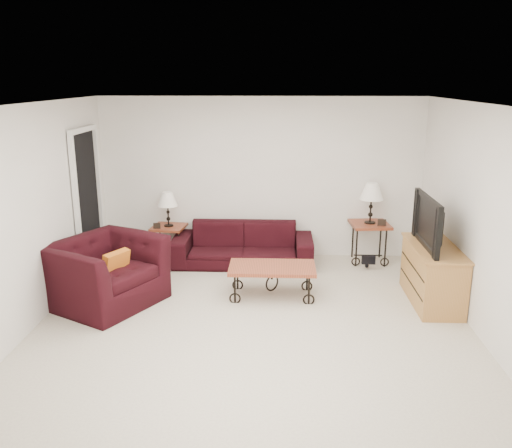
{
  "coord_description": "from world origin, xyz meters",
  "views": [
    {
      "loc": [
        0.27,
        -5.71,
        2.76
      ],
      "look_at": [
        0.0,
        0.7,
        1.0
      ],
      "focal_mm": 37.41,
      "sensor_mm": 36.0,
      "label": 1
    }
  ],
  "objects_px": {
    "lamp_right": "(371,203)",
    "tv_stand": "(432,275)",
    "sofa": "(243,245)",
    "armchair": "(106,272)",
    "coffee_table": "(272,281)",
    "side_table_right": "(369,243)",
    "lamp_left": "(168,209)",
    "television": "(436,222)",
    "side_table_left": "(169,243)",
    "backpack": "(367,255)"
  },
  "relations": [
    {
      "from": "armchair",
      "to": "lamp_right",
      "type": "bearing_deg",
      "value": -34.85
    },
    {
      "from": "armchair",
      "to": "coffee_table",
      "type": "bearing_deg",
      "value": -52.39
    },
    {
      "from": "lamp_right",
      "to": "backpack",
      "type": "xyz_separation_m",
      "value": [
        -0.06,
        -0.28,
        -0.73
      ]
    },
    {
      "from": "side_table_left",
      "to": "armchair",
      "type": "xyz_separation_m",
      "value": [
        -0.45,
        -1.73,
        0.14
      ]
    },
    {
      "from": "side_table_left",
      "to": "side_table_right",
      "type": "distance_m",
      "value": 3.1
    },
    {
      "from": "side_table_left",
      "to": "tv_stand",
      "type": "relative_size",
      "value": 0.44
    },
    {
      "from": "sofa",
      "to": "backpack",
      "type": "distance_m",
      "value": 1.88
    },
    {
      "from": "lamp_right",
      "to": "backpack",
      "type": "relative_size",
      "value": 1.56
    },
    {
      "from": "television",
      "to": "sofa",
      "type": "bearing_deg",
      "value": -118.44
    },
    {
      "from": "side_table_left",
      "to": "lamp_right",
      "type": "bearing_deg",
      "value": 0.0
    },
    {
      "from": "lamp_right",
      "to": "television",
      "type": "xyz_separation_m",
      "value": [
        0.53,
        -1.52,
        0.12
      ]
    },
    {
      "from": "sofa",
      "to": "television",
      "type": "distance_m",
      "value": 2.9
    },
    {
      "from": "tv_stand",
      "to": "backpack",
      "type": "xyz_separation_m",
      "value": [
        -0.61,
        1.23,
        -0.17
      ]
    },
    {
      "from": "side_table_left",
      "to": "side_table_right",
      "type": "relative_size",
      "value": 0.87
    },
    {
      "from": "lamp_right",
      "to": "armchair",
      "type": "xyz_separation_m",
      "value": [
        -3.55,
        -1.73,
        -0.52
      ]
    },
    {
      "from": "coffee_table",
      "to": "side_table_right",
      "type": "bearing_deg",
      "value": 44.06
    },
    {
      "from": "lamp_left",
      "to": "armchair",
      "type": "xyz_separation_m",
      "value": [
        -0.45,
        -1.73,
        -0.39
      ]
    },
    {
      "from": "side_table_left",
      "to": "television",
      "type": "bearing_deg",
      "value": -22.64
    },
    {
      "from": "coffee_table",
      "to": "tv_stand",
      "type": "xyz_separation_m",
      "value": [
        2.02,
        -0.09,
        0.16
      ]
    },
    {
      "from": "armchair",
      "to": "tv_stand",
      "type": "bearing_deg",
      "value": -57.83
    },
    {
      "from": "backpack",
      "to": "coffee_table",
      "type": "bearing_deg",
      "value": -159.71
    },
    {
      "from": "sofa",
      "to": "television",
      "type": "bearing_deg",
      "value": -28.44
    },
    {
      "from": "armchair",
      "to": "television",
      "type": "height_order",
      "value": "television"
    },
    {
      "from": "side_table_right",
      "to": "lamp_left",
      "type": "bearing_deg",
      "value": 180.0
    },
    {
      "from": "sofa",
      "to": "armchair",
      "type": "distance_m",
      "value": 2.25
    },
    {
      "from": "sofa",
      "to": "coffee_table",
      "type": "bearing_deg",
      "value": -69.59
    },
    {
      "from": "coffee_table",
      "to": "sofa",
      "type": "bearing_deg",
      "value": 110.41
    },
    {
      "from": "lamp_left",
      "to": "coffee_table",
      "type": "xyz_separation_m",
      "value": [
        1.63,
        -1.42,
        -0.6
      ]
    },
    {
      "from": "armchair",
      "to": "lamp_left",
      "type": "bearing_deg",
      "value": 14.56
    },
    {
      "from": "backpack",
      "to": "armchair",
      "type": "bearing_deg",
      "value": -176.07
    },
    {
      "from": "armchair",
      "to": "sofa",
      "type": "bearing_deg",
      "value": -17.03
    },
    {
      "from": "armchair",
      "to": "tv_stand",
      "type": "height_order",
      "value": "armchair"
    },
    {
      "from": "lamp_right",
      "to": "tv_stand",
      "type": "bearing_deg",
      "value": -69.97
    },
    {
      "from": "lamp_left",
      "to": "tv_stand",
      "type": "bearing_deg",
      "value": -22.53
    },
    {
      "from": "lamp_left",
      "to": "television",
      "type": "height_order",
      "value": "television"
    },
    {
      "from": "lamp_right",
      "to": "sofa",
      "type": "bearing_deg",
      "value": -174.68
    },
    {
      "from": "side_table_right",
      "to": "tv_stand",
      "type": "relative_size",
      "value": 0.5
    },
    {
      "from": "sofa",
      "to": "lamp_left",
      "type": "distance_m",
      "value": 1.28
    },
    {
      "from": "coffee_table",
      "to": "tv_stand",
      "type": "relative_size",
      "value": 0.9
    },
    {
      "from": "coffee_table",
      "to": "armchair",
      "type": "height_order",
      "value": "armchair"
    },
    {
      "from": "tv_stand",
      "to": "side_table_right",
      "type": "bearing_deg",
      "value": 110.03
    },
    {
      "from": "sofa",
      "to": "side_table_right",
      "type": "xyz_separation_m",
      "value": [
        1.93,
        0.18,
        0.0
      ]
    },
    {
      "from": "tv_stand",
      "to": "lamp_right",
      "type": "bearing_deg",
      "value": 110.03
    },
    {
      "from": "side_table_right",
      "to": "tv_stand",
      "type": "height_order",
      "value": "tv_stand"
    },
    {
      "from": "television",
      "to": "lamp_right",
      "type": "bearing_deg",
      "value": -160.64
    },
    {
      "from": "sofa",
      "to": "lamp_right",
      "type": "bearing_deg",
      "value": 5.32
    },
    {
      "from": "sofa",
      "to": "backpack",
      "type": "bearing_deg",
      "value": -3.14
    },
    {
      "from": "sofa",
      "to": "armchair",
      "type": "bearing_deg",
      "value": -136.17
    },
    {
      "from": "lamp_left",
      "to": "lamp_right",
      "type": "distance_m",
      "value": 3.1
    },
    {
      "from": "lamp_left",
      "to": "coffee_table",
      "type": "bearing_deg",
      "value": -41.13
    }
  ]
}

